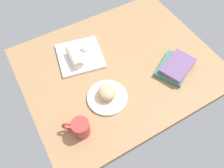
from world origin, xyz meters
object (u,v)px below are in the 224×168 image
Objects in this scene: sauce_cup at (85,48)px; book_stack at (176,67)px; round_plate at (107,97)px; coffee_mug at (80,128)px; scone_pastry at (107,92)px; breakfast_wrap at (74,57)px; square_plate at (80,56)px.

book_stack is at bearing -45.31° from sauce_cup.
round_plate is at bearing 175.98° from book_stack.
coffee_mug is (-62.57, -6.83, 2.31)cm from book_stack.
scone_pastry is at bearing 27.50° from coffee_mug.
scone_pastry is at bearing 103.36° from breakfast_wrap.
book_stack is 62.98cm from coffee_mug.
scone_pastry reaches higher than book_stack.
round_plate is 4.00cm from scone_pastry.
coffee_mug is (-15.60, -40.49, 0.29)cm from breakfast_wrap.
sauce_cup is 0.31× the size of breakfast_wrap.
square_plate is 5.53× the size of sauce_cup.
round_plate is at bearing 102.33° from breakfast_wrap.
coffee_mug is (-20.42, -10.63, 0.18)cm from scone_pastry.
sauce_cup is at bearing 26.31° from square_plate.
scone_pastry is 0.83× the size of coffee_mug.
round_plate is at bearing -89.47° from square_plate.
scone_pastry is 2.17× the size of sauce_cup.
scone_pastry is 30.25cm from breakfast_wrap.
scone_pastry is 0.39× the size of book_stack.
coffee_mug reaches higher than scone_pastry.
sauce_cup is at bearing 61.17° from coffee_mug.
scone_pastry reaches higher than breakfast_wrap.
book_stack reaches higher than square_plate.
sauce_cup is at bearing -149.51° from breakfast_wrap.
scone_pastry is 34.72cm from sauce_cup.
square_plate is at bearing 91.33° from scone_pastry.
breakfast_wrap reaches higher than book_stack.
breakfast_wrap is (-4.39, 30.67, 3.79)cm from round_plate.
coffee_mug is at bearing -153.83° from round_plate.
breakfast_wrap is at bearing 144.37° from book_stack.
scone_pastry is 0.68× the size of breakfast_wrap.
breakfast_wrap is (-4.08, -2.02, 3.69)cm from square_plate.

